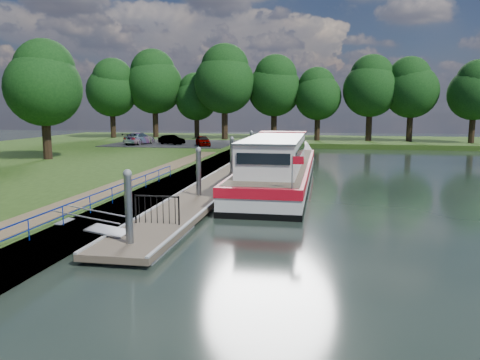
% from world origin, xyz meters
% --- Properties ---
extents(ground, '(160.00, 160.00, 0.00)m').
position_xyz_m(ground, '(0.00, 0.00, 0.00)').
color(ground, black).
rests_on(ground, ground).
extents(bank_edge, '(1.10, 90.00, 0.78)m').
position_xyz_m(bank_edge, '(-2.55, 15.00, 0.39)').
color(bank_edge, '#473D2D').
rests_on(bank_edge, ground).
extents(far_bank, '(60.00, 18.00, 0.60)m').
position_xyz_m(far_bank, '(12.00, 52.00, 0.30)').
color(far_bank, '#233F12').
rests_on(far_bank, ground).
extents(footpath, '(1.60, 40.00, 0.05)m').
position_xyz_m(footpath, '(-4.40, 8.00, 0.80)').
color(footpath, brown).
rests_on(footpath, riverbank).
extents(carpark, '(14.00, 12.00, 0.06)m').
position_xyz_m(carpark, '(-11.00, 38.00, 0.81)').
color(carpark, black).
rests_on(carpark, riverbank).
extents(blue_fence, '(0.04, 18.04, 0.72)m').
position_xyz_m(blue_fence, '(-2.75, 3.00, 1.31)').
color(blue_fence, '#0C2DBF').
rests_on(blue_fence, riverbank).
extents(pontoon, '(2.50, 30.00, 0.56)m').
position_xyz_m(pontoon, '(0.00, 13.00, 0.18)').
color(pontoon, brown).
rests_on(pontoon, ground).
extents(mooring_piles, '(0.30, 27.30, 3.55)m').
position_xyz_m(mooring_piles, '(0.00, 13.00, 1.28)').
color(mooring_piles, gray).
rests_on(mooring_piles, ground).
extents(gangway, '(2.58, 1.00, 0.92)m').
position_xyz_m(gangway, '(-1.85, 0.50, 0.63)').
color(gangway, '#A5A8AD').
rests_on(gangway, ground).
extents(gate_panel, '(1.85, 0.05, 1.15)m').
position_xyz_m(gate_panel, '(-0.00, 2.20, 1.15)').
color(gate_panel, black).
rests_on(gate_panel, ground).
extents(barge, '(4.36, 21.15, 4.78)m').
position_xyz_m(barge, '(3.60, 15.53, 1.09)').
color(barge, black).
rests_on(barge, ground).
extents(horizon_trees, '(54.38, 10.03, 12.87)m').
position_xyz_m(horizon_trees, '(-1.61, 48.68, 7.95)').
color(horizon_trees, '#332316').
rests_on(horizon_trees, ground).
extents(bank_tree_a, '(6.12, 6.12, 9.72)m').
position_xyz_m(bank_tree_a, '(-15.99, 20.08, 7.02)').
color(bank_tree_a, '#332316').
rests_on(bank_tree_a, riverbank).
extents(car_a, '(2.53, 3.52, 1.11)m').
position_xyz_m(car_a, '(-6.64, 34.71, 1.39)').
color(car_a, '#999999').
rests_on(car_a, carpark).
extents(car_b, '(3.40, 2.27, 1.06)m').
position_xyz_m(car_b, '(-10.69, 36.05, 1.36)').
color(car_b, '#999999').
rests_on(car_b, carpark).
extents(car_c, '(2.61, 4.86, 1.34)m').
position_xyz_m(car_c, '(-14.43, 35.71, 1.50)').
color(car_c, '#999999').
rests_on(car_c, carpark).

